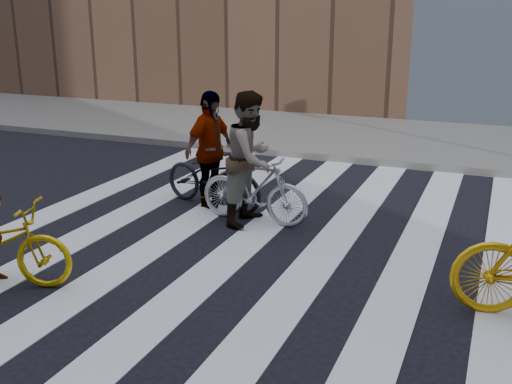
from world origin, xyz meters
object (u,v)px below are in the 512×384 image
Objects in this scene: bike_dark_rear at (213,176)px; rider_rear at (210,150)px; rider_mid at (251,158)px; bike_silver_mid at (254,189)px.

bike_dark_rear is 1.02× the size of rider_rear.
bike_dark_rear is 0.44m from rider_rear.
rider_rear is (-0.91, 0.46, -0.05)m from rider_mid.
bike_silver_mid reaches higher than bike_dark_rear.
bike_silver_mid is at bearing -104.20° from bike_dark_rear.
rider_rear reaches higher than bike_dark_rear.
bike_silver_mid is 0.47m from rider_mid.
rider_mid is at bearing 93.63° from bike_silver_mid.
bike_silver_mid is 1.02m from bike_dark_rear.
rider_mid is at bearing -105.54° from bike_dark_rear.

